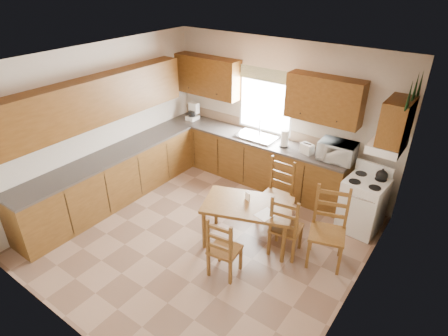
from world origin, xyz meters
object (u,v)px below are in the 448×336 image
Objects in this scene: stove at (362,205)px; chair_far_right at (328,230)px; dining_table at (247,223)px; chair_near_right at (287,224)px; chair_near_left at (225,246)px; microwave at (337,151)px; chair_far_left at (276,193)px.

stove is 0.76× the size of chair_far_right.
dining_table is at bearing 176.03° from chair_far_right.
chair_near_right is (-0.71, -1.22, 0.07)m from stove.
microwave is at bearing -110.92° from chair_near_left.
chair_far_right is (-0.15, -1.08, 0.14)m from stove.
microwave reaches higher than dining_table.
dining_table is (-0.66, -1.66, -0.74)m from microwave.
stove is 1.37m from chair_far_left.
chair_far_right reaches higher than chair_near_right.
chair_near_right is (0.47, 0.87, 0.04)m from chair_near_left.
dining_table is at bearing -129.00° from stove.
chair_far_right is (0.56, 0.14, 0.07)m from chair_near_right.
chair_near_right is at bearing -7.53° from dining_table.
chair_near_left is at bearing -114.81° from stove.
stove is 1.60× the size of microwave.
chair_near_right is at bearing -115.54° from stove.
dining_table is 0.62m from chair_near_right.
chair_near_left is (0.11, -0.74, 0.12)m from dining_table.
chair_near_right is (-0.08, -1.52, -0.58)m from microwave.
chair_far_left is at bearing 139.96° from chair_far_right.
microwave is 0.42× the size of dining_table.
microwave is (-0.63, 0.30, 0.65)m from stove.
chair_near_left is 0.88× the size of chair_far_left.
chair_near_left is at bearing -152.92° from chair_far_right.
chair_near_left is 1.45m from chair_far_left.
microwave is at bearing -101.73° from chair_near_right.
chair_near_left is at bearing -88.24° from chair_far_left.
chair_near_right is 0.95× the size of chair_far_left.
chair_far_right reaches higher than dining_table.
microwave is at bearing 91.82° from chair_far_right.
stove is 2.40m from chair_near_left.
chair_far_right is at bearing -73.44° from microwave.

